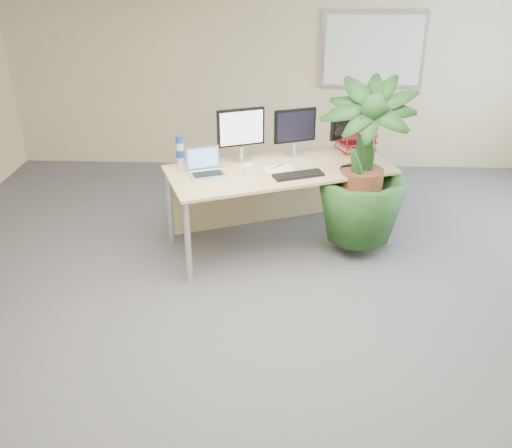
{
  "coord_description": "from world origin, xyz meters",
  "views": [
    {
      "loc": [
        0.06,
        -3.42,
        2.82
      ],
      "look_at": [
        -0.11,
        0.35,
        0.91
      ],
      "focal_mm": 40.0,
      "sensor_mm": 36.0,
      "label": 1
    }
  ],
  "objects_px": {
    "floor_plant": "(362,181)",
    "laptop": "(205,167)",
    "desk": "(275,181)",
    "monitor_right": "(295,129)",
    "monitor_left": "(241,131)"
  },
  "relations": [
    {
      "from": "desk",
      "to": "floor_plant",
      "type": "bearing_deg",
      "value": -14.74
    },
    {
      "from": "desk",
      "to": "monitor_right",
      "type": "height_order",
      "value": "monitor_right"
    },
    {
      "from": "desk",
      "to": "floor_plant",
      "type": "xyz_separation_m",
      "value": [
        0.82,
        -0.22,
        0.1
      ]
    },
    {
      "from": "laptop",
      "to": "desk",
      "type": "bearing_deg",
      "value": 22.58
    },
    {
      "from": "monitor_right",
      "to": "desk",
      "type": "bearing_deg",
      "value": -126.99
    },
    {
      "from": "desk",
      "to": "monitor_right",
      "type": "distance_m",
      "value": 0.55
    },
    {
      "from": "floor_plant",
      "to": "monitor_right",
      "type": "height_order",
      "value": "floor_plant"
    },
    {
      "from": "monitor_left",
      "to": "laptop",
      "type": "distance_m",
      "value": 0.53
    },
    {
      "from": "desk",
      "to": "laptop",
      "type": "relative_size",
      "value": 5.77
    },
    {
      "from": "monitor_left",
      "to": "laptop",
      "type": "xyz_separation_m",
      "value": [
        -0.31,
        -0.35,
        -0.24
      ]
    },
    {
      "from": "desk",
      "to": "monitor_right",
      "type": "relative_size",
      "value": 4.83
    },
    {
      "from": "monitor_right",
      "to": "laptop",
      "type": "bearing_deg",
      "value": -148.38
    },
    {
      "from": "monitor_right",
      "to": "floor_plant",
      "type": "bearing_deg",
      "value": -35.96
    },
    {
      "from": "floor_plant",
      "to": "laptop",
      "type": "distance_m",
      "value": 1.48
    },
    {
      "from": "desk",
      "to": "monitor_right",
      "type": "bearing_deg",
      "value": 53.01
    }
  ]
}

